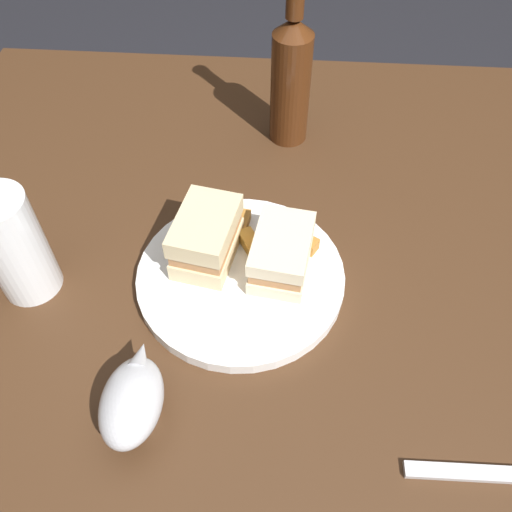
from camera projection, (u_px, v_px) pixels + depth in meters
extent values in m
plane|color=black|center=(264.00, 446.00, 1.27)|extent=(6.00, 6.00, 0.00)
cube|color=#422816|center=(267.00, 378.00, 1.00)|extent=(1.11, 0.99, 0.70)
cylinder|color=white|center=(241.00, 277.00, 0.70)|extent=(0.27, 0.27, 0.02)
cube|color=beige|center=(281.00, 262.00, 0.69)|extent=(0.08, 0.11, 0.02)
cube|color=#B27A4C|center=(282.00, 253.00, 0.67)|extent=(0.08, 0.11, 0.02)
cube|color=beige|center=(282.00, 243.00, 0.66)|extent=(0.08, 0.11, 0.02)
cube|color=beige|center=(207.00, 248.00, 0.70)|extent=(0.09, 0.12, 0.03)
cube|color=#B27A4C|center=(206.00, 237.00, 0.68)|extent=(0.08, 0.11, 0.02)
cube|color=beige|center=(205.00, 226.00, 0.66)|extent=(0.09, 0.12, 0.03)
cube|color=#B77F33|center=(279.00, 252.00, 0.70)|extent=(0.04, 0.05, 0.02)
cube|color=gold|center=(253.00, 248.00, 0.70)|extent=(0.04, 0.06, 0.02)
cube|color=#AD702D|center=(299.00, 240.00, 0.71)|extent=(0.06, 0.04, 0.02)
cube|color=gold|center=(259.00, 251.00, 0.70)|extent=(0.03, 0.04, 0.02)
cube|color=#AD702D|center=(241.00, 224.00, 0.73)|extent=(0.02, 0.05, 0.02)
cube|color=#B77F33|center=(276.00, 249.00, 0.70)|extent=(0.02, 0.05, 0.01)
cylinder|color=white|center=(14.00, 246.00, 0.64)|extent=(0.07, 0.07, 0.15)
cylinder|color=gold|center=(20.00, 257.00, 0.66)|extent=(0.07, 0.07, 0.11)
cylinder|color=#B7B7BC|center=(137.00, 414.00, 0.58)|extent=(0.04, 0.04, 0.02)
ellipsoid|color=#B7B7BC|center=(132.00, 402.00, 0.55)|extent=(0.07, 0.10, 0.05)
ellipsoid|color=#381E0F|center=(131.00, 399.00, 0.55)|extent=(0.05, 0.08, 0.02)
cone|color=#B7B7BC|center=(141.00, 356.00, 0.58)|extent=(0.02, 0.03, 0.02)
cylinder|color=#47230F|center=(290.00, 89.00, 0.82)|extent=(0.06, 0.06, 0.18)
cone|color=#47230F|center=(294.00, 26.00, 0.74)|extent=(0.06, 0.06, 0.02)
cube|color=silver|center=(494.00, 474.00, 0.55)|extent=(0.18, 0.02, 0.01)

